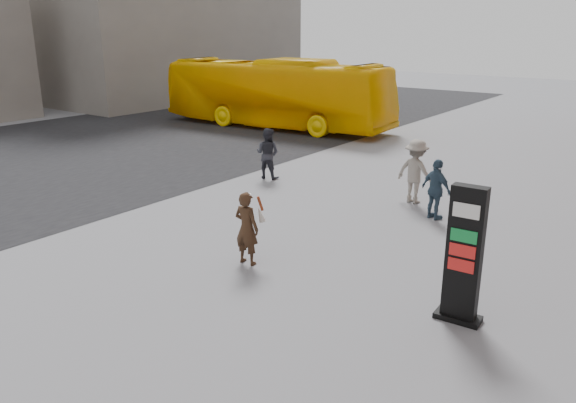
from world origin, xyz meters
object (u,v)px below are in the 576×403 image
Objects in this scene: pedestrian_b at (416,171)px; bus at (275,93)px; pedestrian_a at (267,153)px; woman at (247,227)px; info_pylon at (464,255)px; pedestrian_c at (436,190)px.

bus is at bearing -25.86° from pedestrian_b.
pedestrian_b is (4.98, 0.41, 0.07)m from pedestrian_a.
bus is (-9.75, 13.51, 0.84)m from woman.
pedestrian_b is (1.00, 6.06, 0.10)m from woman.
bus is 9.79m from pedestrian_a.
info_pylon is at bearing 129.74° from pedestrian_b.
pedestrian_a is at bearing 13.55° from pedestrian_b.
pedestrian_c is at bearing -129.48° from bus.
info_pylon is 4.46m from woman.
pedestrian_c is at bearing -114.62° from woman.
pedestrian_b is at bearing 173.14° from pedestrian_a.
bus reaches higher than info_pylon.
info_pylon is at bearing 137.95° from pedestrian_c.
pedestrian_b is at bearing 117.98° from info_pylon.
info_pylon is 1.50× the size of pedestrian_c.
pedestrian_c is (1.03, -1.02, -0.11)m from pedestrian_b.
pedestrian_b reaches higher than woman.
pedestrian_a is 0.92× the size of pedestrian_b.
info_pylon is 1.44× the size of pedestrian_a.
pedestrian_b is (-3.44, 5.75, -0.28)m from info_pylon.
bus reaches higher than pedestrian_b.
woman is at bearing 89.49° from pedestrian_b.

